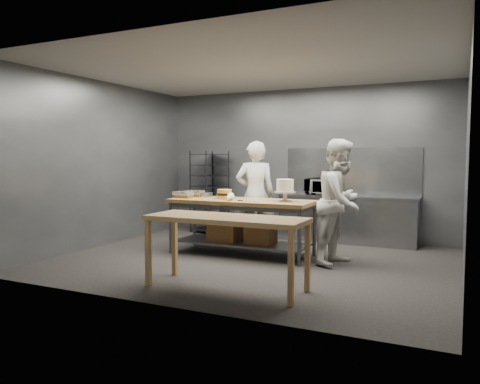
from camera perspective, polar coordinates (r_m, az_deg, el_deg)
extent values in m
plane|color=black|center=(7.47, 1.52, -8.29)|extent=(6.00, 6.00, 0.00)
cube|color=#4C4F54|center=(9.63, 7.61, 3.52)|extent=(6.00, 0.04, 3.00)
cube|color=olive|center=(7.75, 0.16, -1.15)|extent=(2.40, 0.90, 0.06)
cube|color=#47494C|center=(7.84, 0.16, -6.18)|extent=(2.25, 0.75, 0.03)
cylinder|color=#47494C|center=(8.03, -8.44, -4.32)|extent=(0.06, 0.06, 0.86)
cylinder|color=#47494C|center=(8.68, -5.56, -3.64)|extent=(0.06, 0.06, 0.86)
cylinder|color=#47494C|center=(7.03, 7.25, -5.54)|extent=(0.06, 0.06, 0.86)
cylinder|color=#47494C|center=(7.76, 9.06, -4.62)|extent=(0.06, 0.06, 0.86)
cube|color=brown|center=(7.93, -1.83, -4.70)|extent=(0.50, 0.40, 0.35)
cube|color=brown|center=(7.71, 2.55, -5.14)|extent=(0.45, 0.38, 0.30)
cube|color=#A27843|center=(5.73, -1.73, -3.29)|extent=(2.00, 0.70, 0.06)
cube|color=#A27843|center=(6.06, -11.13, -7.28)|extent=(0.06, 0.06, 0.84)
cube|color=#A27843|center=(6.54, -7.98, -6.38)|extent=(0.06, 0.06, 0.84)
cube|color=#A27843|center=(5.18, 6.24, -9.22)|extent=(0.06, 0.06, 0.84)
cube|color=#A27843|center=(5.73, 8.24, -7.91)|extent=(0.06, 0.06, 0.84)
cube|color=slate|center=(9.08, 12.96, -0.52)|extent=(2.60, 0.60, 0.04)
cube|color=slate|center=(9.13, 12.91, -3.33)|extent=(2.56, 0.56, 0.86)
cube|color=slate|center=(9.35, 13.41, 2.49)|extent=(2.60, 0.02, 0.90)
cube|color=black|center=(10.07, -3.75, 0.02)|extent=(0.80, 0.83, 1.75)
cube|color=silver|center=(10.10, -3.74, -1.88)|extent=(0.44, 0.37, 0.45)
imported|color=silver|center=(8.36, 1.88, -0.32)|extent=(0.82, 0.70, 1.91)
imported|color=silver|center=(7.24, 12.18, -1.17)|extent=(0.91, 1.06, 1.90)
imported|color=black|center=(9.20, 9.74, 0.65)|extent=(0.54, 0.37, 0.30)
cylinder|color=#B4AA90|center=(7.46, 5.51, -1.08)|extent=(0.20, 0.20, 0.02)
cylinder|color=#B4AA90|center=(7.45, 5.51, -0.54)|extent=(0.06, 0.06, 0.12)
cylinder|color=#B4AA90|center=(7.45, 5.52, -0.01)|extent=(0.34, 0.34, 0.02)
cylinder|color=white|center=(7.44, 5.52, 0.81)|extent=(0.27, 0.27, 0.20)
cylinder|color=gold|center=(7.87, -1.92, -0.63)|extent=(0.24, 0.24, 0.06)
cylinder|color=black|center=(7.87, -1.92, -0.27)|extent=(0.24, 0.24, 0.04)
cylinder|color=gold|center=(7.87, -1.92, 0.10)|extent=(0.24, 0.24, 0.06)
cylinder|color=gray|center=(8.33, -4.30, -0.32)|extent=(0.28, 0.28, 0.07)
cylinder|color=gray|center=(8.17, -1.89, -0.40)|extent=(0.29, 0.29, 0.07)
cone|color=white|center=(7.51, -1.36, -0.64)|extent=(0.22, 0.40, 0.12)
cube|color=slate|center=(7.43, 1.29, -1.15)|extent=(0.28, 0.02, 0.00)
cube|color=black|center=(7.50, 0.04, -1.04)|extent=(0.09, 0.02, 0.02)
cube|color=brown|center=(8.14, -6.95, -0.53)|extent=(0.30, 0.20, 0.05)
cube|color=silver|center=(8.13, -6.95, -0.15)|extent=(0.31, 0.21, 0.06)
cube|color=brown|center=(8.36, -5.58, -0.40)|extent=(0.30, 0.20, 0.05)
cube|color=silver|center=(8.35, -5.59, -0.02)|extent=(0.31, 0.21, 0.06)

